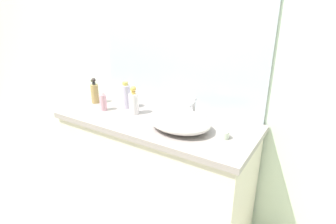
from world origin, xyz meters
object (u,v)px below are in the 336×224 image
at_px(soap_dispenser, 134,102).
at_px(perfume_bottle, 103,102).
at_px(lotion_bottle, 95,92).
at_px(spray_can, 126,96).
at_px(sink_basin, 180,121).
at_px(candle_jar, 224,135).

xyz_separation_m(soap_dispenser, perfume_bottle, (-0.23, -0.07, -0.02)).
bearing_deg(soap_dispenser, lotion_bottle, 177.66).
relative_size(soap_dispenser, spray_can, 1.02).
xyz_separation_m(sink_basin, lotion_bottle, (-0.79, 0.07, 0.03)).
xyz_separation_m(sink_basin, soap_dispenser, (-0.40, 0.06, 0.03)).
height_order(soap_dispenser, perfume_bottle, soap_dispenser).
xyz_separation_m(lotion_bottle, spray_can, (0.27, 0.05, 0.01)).
bearing_deg(sink_basin, soap_dispenser, 171.91).
height_order(sink_basin, perfume_bottle, perfume_bottle).
distance_m(perfume_bottle, spray_can, 0.17).
height_order(lotion_bottle, spray_can, same).
xyz_separation_m(perfume_bottle, candle_jar, (0.91, 0.04, -0.04)).
bearing_deg(soap_dispenser, perfume_bottle, -164.19).
distance_m(lotion_bottle, spray_can, 0.27).
distance_m(lotion_bottle, perfume_bottle, 0.18).
relative_size(sink_basin, lotion_bottle, 2.04).
bearing_deg(candle_jar, sink_basin, -172.99).
height_order(sink_basin, candle_jar, sink_basin).
height_order(perfume_bottle, candle_jar, perfume_bottle).
xyz_separation_m(lotion_bottle, candle_jar, (1.08, -0.04, -0.06)).
bearing_deg(spray_can, lotion_bottle, -170.46).
bearing_deg(soap_dispenser, candle_jar, -1.88).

